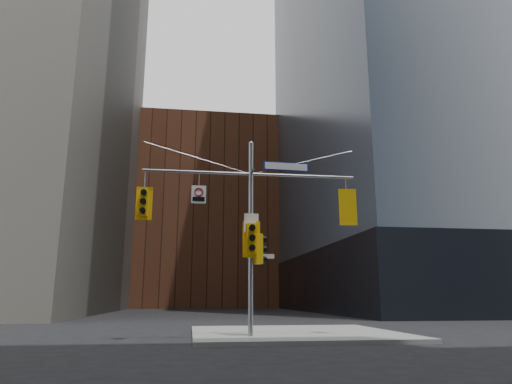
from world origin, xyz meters
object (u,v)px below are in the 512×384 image
object	(u,v)px
traffic_light_pole_side	(260,249)
traffic_light_pole_front	(252,238)
traffic_light_west_arm	(144,202)
street_sign_blade	(286,167)
traffic_light_east_arm	(347,208)
signal_assembly	(251,215)
regulatory_sign_arm	(199,194)

from	to	relation	value
traffic_light_pole_side	traffic_light_pole_front	xyz separation A→B (m)	(-0.32, -0.28, 0.35)
traffic_light_west_arm	traffic_light_pole_front	distance (m)	4.10
traffic_light_pole_side	street_sign_blade	xyz separation A→B (m)	(1.03, -0.01, 3.17)
traffic_light_pole_front	traffic_light_east_arm	bearing A→B (deg)	7.24
signal_assembly	traffic_light_east_arm	xyz separation A→B (m)	(3.70, 0.00, 0.38)
street_sign_blade	regulatory_sign_arm	bearing A→B (deg)	177.37
traffic_light_pole_front	regulatory_sign_arm	size ratio (longest dim) A/B	1.99
regulatory_sign_arm	traffic_light_pole_side	bearing A→B (deg)	3.11
street_sign_blade	regulatory_sign_arm	size ratio (longest dim) A/B	2.66
traffic_light_east_arm	regulatory_sign_arm	world-z (taller)	traffic_light_east_arm
traffic_light_pole_front	regulatory_sign_arm	world-z (taller)	regulatory_sign_arm
traffic_light_pole_side	regulatory_sign_arm	bearing A→B (deg)	79.98
regulatory_sign_arm	traffic_light_west_arm	bearing A→B (deg)	-178.78
traffic_light_pole_side	regulatory_sign_arm	distance (m)	3.01
traffic_light_west_arm	traffic_light_east_arm	size ratio (longest dim) A/B	0.88
traffic_light_pole_front	regulatory_sign_arm	distance (m)	2.55
street_sign_blade	regulatory_sign_arm	distance (m)	3.50
traffic_light_east_arm	signal_assembly	bearing A→B (deg)	6.38
signal_assembly	street_sign_blade	world-z (taller)	signal_assembly
traffic_light_pole_side	signal_assembly	bearing A→B (deg)	81.84
signal_assembly	traffic_light_pole_front	size ratio (longest dim) A/B	6.04
traffic_light_west_arm	regulatory_sign_arm	world-z (taller)	regulatory_sign_arm
traffic_light_east_arm	traffic_light_pole_front	size ratio (longest dim) A/B	1.05
traffic_light_pole_front	street_sign_blade	bearing A→B (deg)	14.33
street_sign_blade	signal_assembly	bearing A→B (deg)	177.10
signal_assembly	street_sign_blade	size ratio (longest dim) A/B	4.53
signal_assembly	traffic_light_pole_front	bearing A→B (deg)	-89.93
traffic_light_pole_front	street_sign_blade	size ratio (longest dim) A/B	0.75
traffic_light_west_arm	traffic_light_pole_front	world-z (taller)	traffic_light_west_arm
signal_assembly	traffic_light_west_arm	xyz separation A→B (m)	(-3.89, 0.01, 0.38)
traffic_light_west_arm	signal_assembly	bearing A→B (deg)	-0.22
traffic_light_pole_front	regulatory_sign_arm	xyz separation A→B (m)	(-1.93, 0.25, 1.64)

